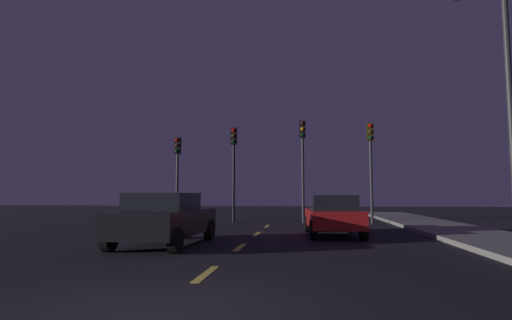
{
  "coord_description": "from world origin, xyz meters",
  "views": [
    {
      "loc": [
        1.85,
        -4.75,
        1.45
      ],
      "look_at": [
        -0.77,
        15.97,
        3.26
      ],
      "focal_mm": 28.2,
      "sensor_mm": 36.0,
      "label": 1
    }
  ],
  "objects_px": {
    "traffic_signal_far_left": "(177,162)",
    "street_lamp_right": "(501,89)",
    "traffic_signal_far_right": "(371,153)",
    "car_stopped_ahead": "(333,215)",
    "traffic_signal_center_left": "(234,156)",
    "traffic_signal_center_right": "(303,151)",
    "car_adjacent_lane": "(165,218)"
  },
  "relations": [
    {
      "from": "traffic_signal_far_left",
      "to": "street_lamp_right",
      "type": "height_order",
      "value": "street_lamp_right"
    },
    {
      "from": "car_stopped_ahead",
      "to": "car_adjacent_lane",
      "type": "height_order",
      "value": "car_adjacent_lane"
    },
    {
      "from": "traffic_signal_far_left",
      "to": "traffic_signal_center_left",
      "type": "bearing_deg",
      "value": 0.02
    },
    {
      "from": "traffic_signal_center_right",
      "to": "street_lamp_right",
      "type": "distance_m",
      "value": 10.33
    },
    {
      "from": "traffic_signal_far_right",
      "to": "street_lamp_right",
      "type": "relative_size",
      "value": 0.67
    },
    {
      "from": "traffic_signal_center_left",
      "to": "traffic_signal_far_right",
      "type": "bearing_deg",
      "value": 0.0
    },
    {
      "from": "traffic_signal_center_right",
      "to": "traffic_signal_far_right",
      "type": "bearing_deg",
      "value": -0.01
    },
    {
      "from": "traffic_signal_far_right",
      "to": "traffic_signal_center_left",
      "type": "bearing_deg",
      "value": -180.0
    },
    {
      "from": "traffic_signal_far_left",
      "to": "street_lamp_right",
      "type": "bearing_deg",
      "value": -33.73
    },
    {
      "from": "traffic_signal_far_left",
      "to": "traffic_signal_center_right",
      "type": "xyz_separation_m",
      "value": [
        6.72,
        0.0,
        0.48
      ]
    },
    {
      "from": "car_stopped_ahead",
      "to": "car_adjacent_lane",
      "type": "distance_m",
      "value": 6.0
    },
    {
      "from": "car_stopped_ahead",
      "to": "traffic_signal_far_right",
      "type": "bearing_deg",
      "value": 69.48
    },
    {
      "from": "traffic_signal_center_left",
      "to": "traffic_signal_far_right",
      "type": "height_order",
      "value": "traffic_signal_far_right"
    },
    {
      "from": "traffic_signal_far_left",
      "to": "traffic_signal_far_right",
      "type": "distance_m",
      "value": 10.15
    },
    {
      "from": "car_stopped_ahead",
      "to": "traffic_signal_center_left",
      "type": "bearing_deg",
      "value": 127.14
    },
    {
      "from": "traffic_signal_center_left",
      "to": "car_stopped_ahead",
      "type": "relative_size",
      "value": 1.27
    },
    {
      "from": "traffic_signal_far_right",
      "to": "street_lamp_right",
      "type": "height_order",
      "value": "street_lamp_right"
    },
    {
      "from": "traffic_signal_center_right",
      "to": "car_adjacent_lane",
      "type": "distance_m",
      "value": 10.75
    },
    {
      "from": "traffic_signal_center_left",
      "to": "traffic_signal_far_right",
      "type": "xyz_separation_m",
      "value": [
        7.06,
        0.0,
        0.06
      ]
    },
    {
      "from": "traffic_signal_far_right",
      "to": "car_stopped_ahead",
      "type": "height_order",
      "value": "traffic_signal_far_right"
    },
    {
      "from": "traffic_signal_far_right",
      "to": "traffic_signal_center_right",
      "type": "bearing_deg",
      "value": 179.99
    },
    {
      "from": "traffic_signal_center_left",
      "to": "car_adjacent_lane",
      "type": "xyz_separation_m",
      "value": [
        -0.25,
        -9.59,
        -2.74
      ]
    },
    {
      "from": "traffic_signal_center_right",
      "to": "car_stopped_ahead",
      "type": "xyz_separation_m",
      "value": [
        1.09,
        -6.24,
        -2.96
      ]
    },
    {
      "from": "traffic_signal_far_left",
      "to": "street_lamp_right",
      "type": "distance_m",
      "value": 15.24
    },
    {
      "from": "traffic_signal_far_left",
      "to": "traffic_signal_center_left",
      "type": "relative_size",
      "value": 0.91
    },
    {
      "from": "car_adjacent_lane",
      "to": "street_lamp_right",
      "type": "bearing_deg",
      "value": 6.76
    },
    {
      "from": "traffic_signal_center_right",
      "to": "car_stopped_ahead",
      "type": "relative_size",
      "value": 1.34
    },
    {
      "from": "traffic_signal_center_left",
      "to": "traffic_signal_far_right",
      "type": "relative_size",
      "value": 0.98
    },
    {
      "from": "traffic_signal_far_left",
      "to": "street_lamp_right",
      "type": "xyz_separation_m",
      "value": [
        12.62,
        -8.43,
        1.35
      ]
    },
    {
      "from": "traffic_signal_center_right",
      "to": "street_lamp_right",
      "type": "xyz_separation_m",
      "value": [
        5.91,
        -8.43,
        0.87
      ]
    },
    {
      "from": "traffic_signal_far_left",
      "to": "car_stopped_ahead",
      "type": "xyz_separation_m",
      "value": [
        7.81,
        -6.24,
        -2.47
      ]
    },
    {
      "from": "traffic_signal_far_left",
      "to": "traffic_signal_far_right",
      "type": "relative_size",
      "value": 0.89
    }
  ]
}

